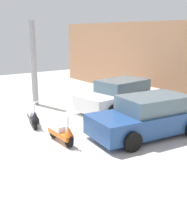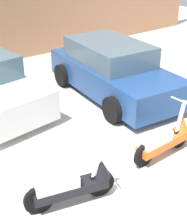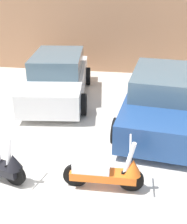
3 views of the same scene
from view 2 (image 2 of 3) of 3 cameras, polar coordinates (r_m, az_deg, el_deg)
name	(u,v)px [view 2 (image 2 of 3)]	position (r m, az deg, el deg)	size (l,w,h in m)	color
ground_plane	(158,206)	(5.52, 10.68, -15.13)	(28.00, 28.00, 0.00)	silver
scooter_front_left	(74,183)	(5.29, -3.22, -11.74)	(1.42, 0.65, 1.01)	black
scooter_front_right	(166,138)	(6.49, 11.89, -4.26)	(1.45, 0.52, 1.01)	black
car_rear_center	(113,70)	(8.81, 3.21, 6.92)	(2.27, 4.14, 1.35)	navy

